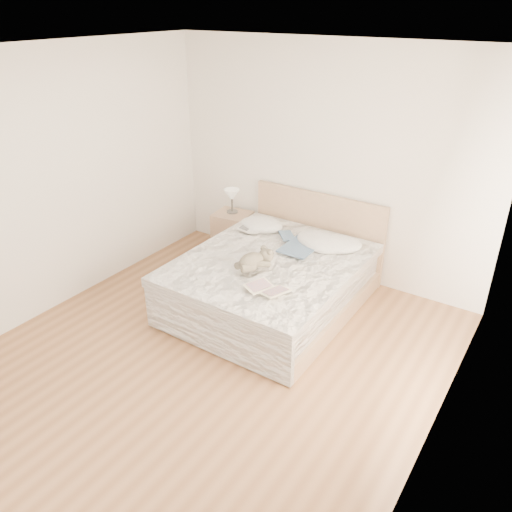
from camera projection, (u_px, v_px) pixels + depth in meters
name	position (u px, v px, depth m)	size (l,w,h in m)	color
floor	(207.00, 361.00, 4.70)	(4.00, 4.50, 0.00)	brown
ceiling	(190.00, 53.00, 3.46)	(4.00, 4.50, 0.00)	white
wall_back	(324.00, 163.00, 5.75)	(4.00, 0.02, 2.70)	white
wall_left	(47.00, 185.00, 5.07)	(0.02, 4.50, 2.70)	white
wall_right	(450.00, 304.00, 3.10)	(0.02, 4.50, 2.70)	white
window	(463.00, 270.00, 3.28)	(0.02, 1.30, 1.10)	white
bed	(274.00, 280.00, 5.44)	(1.72, 2.14, 1.00)	tan
nightstand	(233.00, 233.00, 6.60)	(0.45, 0.40, 0.56)	tan
table_lamp	(232.00, 196.00, 6.40)	(0.22, 0.22, 0.31)	#514C47
pillow_left	(262.00, 225.00, 5.95)	(0.53, 0.37, 0.16)	white
pillow_middle	(320.00, 242.00, 5.53)	(0.59, 0.41, 0.18)	silver
pillow_right	(338.00, 244.00, 5.47)	(0.53, 0.37, 0.16)	white
blouse	(301.00, 246.00, 5.45)	(0.54, 0.57, 0.02)	#374F6C
photo_book	(251.00, 230.00, 5.85)	(0.29, 0.20, 0.02)	silver
childrens_book	(267.00, 289.00, 4.64)	(0.37, 0.25, 0.02)	#F2E9C2
teddy_bear	(252.00, 267.00, 4.99)	(0.25, 0.36, 0.19)	#625948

